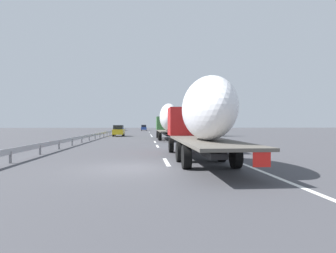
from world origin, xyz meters
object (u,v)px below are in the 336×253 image
object	(u,v)px
truck_trailing	(201,116)
road_sign	(174,123)
truck_lead	(168,120)
car_yellow_coupe	(119,131)
car_blue_sedan	(144,128)

from	to	relation	value
truck_trailing	road_sign	size ratio (longest dim) A/B	4.22
truck_trailing	truck_lead	bearing A→B (deg)	0.00
car_yellow_coupe	truck_trailing	bearing A→B (deg)	-167.85
truck_lead	road_sign	size ratio (longest dim) A/B	4.25
truck_lead	car_blue_sedan	world-z (taller)	truck_lead
truck_trailing	road_sign	bearing A→B (deg)	-3.93
car_yellow_coupe	road_sign	distance (m)	15.32
road_sign	car_yellow_coupe	bearing A→B (deg)	136.96
car_yellow_coupe	road_sign	xyz separation A→B (m)	(11.16, -10.42, 1.36)
truck_lead	car_yellow_coupe	world-z (taller)	truck_lead
truck_trailing	car_blue_sedan	xyz separation A→B (m)	(79.28, 3.35, -1.42)
truck_lead	car_blue_sedan	size ratio (longest dim) A/B	3.12
truck_lead	road_sign	xyz separation A→B (m)	(22.96, -3.10, -0.23)
truck_lead	car_yellow_coupe	bearing A→B (deg)	31.79
truck_lead	car_blue_sedan	xyz separation A→B (m)	(57.10, 3.35, -1.58)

